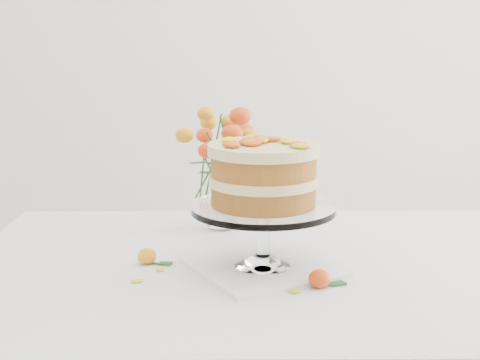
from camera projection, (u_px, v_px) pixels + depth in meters
name	position (u px, v px, depth m)	size (l,w,h in m)	color
table	(278.00, 297.00, 1.51)	(1.43, 0.93, 0.76)	#A57C60
napkin	(263.00, 267.00, 1.45)	(0.28, 0.28, 0.01)	white
cake_stand	(263.00, 181.00, 1.41)	(0.31, 0.31, 0.28)	white
rose_vase	(221.00, 147.00, 1.72)	(0.27, 0.27, 0.37)	white
loose_rose_near	(147.00, 256.00, 1.49)	(0.07, 0.04, 0.04)	orange
loose_rose_far	(320.00, 279.00, 1.34)	(0.08, 0.04, 0.04)	red
stray_petal_a	(224.00, 278.00, 1.40)	(0.03, 0.02, 0.00)	yellow
stray_petal_b	(273.00, 284.00, 1.36)	(0.03, 0.02, 0.00)	yellow
stray_petal_c	(295.00, 292.00, 1.32)	(0.03, 0.02, 0.00)	yellow
stray_petal_d	(160.00, 270.00, 1.45)	(0.03, 0.02, 0.00)	yellow
stray_petal_e	(137.00, 281.00, 1.38)	(0.03, 0.02, 0.00)	yellow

